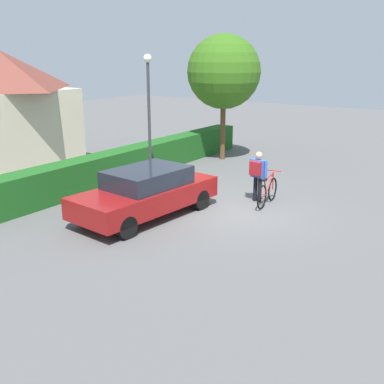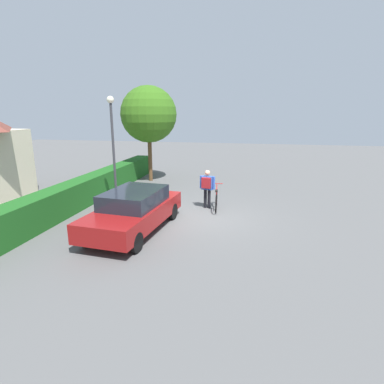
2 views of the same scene
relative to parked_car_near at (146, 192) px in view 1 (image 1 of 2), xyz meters
The scene contains 8 objects.
ground_plane 2.79m from the parked_car_near, 44.23° to the right, with size 60.00×60.00×0.00m, color #575757.
hedge_row 3.95m from the parked_car_near, 60.75° to the left, with size 16.71×0.90×1.14m, color #1B561B.
house_distant 9.27m from the parked_car_near, 80.39° to the left, with size 5.26×4.43×4.82m.
parked_car_near is the anchor object (origin of this frame).
bicycle 3.87m from the parked_car_near, 39.08° to the right, with size 1.74×0.50×1.01m.
person_rider 3.69m from the parked_car_near, 33.22° to the right, with size 0.40×0.66×1.63m.
street_lamp 3.60m from the parked_car_near, 37.14° to the left, with size 0.28×0.28×4.59m.
tree_kerbside 8.72m from the parked_car_near, 15.26° to the left, with size 3.19×3.19×5.45m.
Camera 1 is at (-11.64, -6.44, 4.57)m, focal length 42.87 mm.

